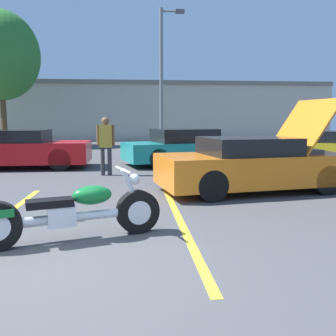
# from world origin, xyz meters

# --- Properties ---
(ground_plane) EXTENTS (80.00, 80.00, 0.00)m
(ground_plane) POSITION_xyz_m (0.00, 0.00, 0.00)
(ground_plane) COLOR #474749
(parking_stripe_middle) EXTENTS (0.12, 5.47, 0.01)m
(parking_stripe_middle) POSITION_xyz_m (1.57, 1.97, 0.00)
(parking_stripe_middle) COLOR yellow
(parking_stripe_middle) RESTS_ON ground
(far_building) EXTENTS (32.00, 4.20, 4.40)m
(far_building) POSITION_xyz_m (0.00, 25.66, 2.34)
(far_building) COLOR #B2AD9E
(far_building) RESTS_ON ground
(light_pole) EXTENTS (1.21, 0.28, 6.92)m
(light_pole) POSITION_xyz_m (2.37, 14.83, 3.84)
(light_pole) COLOR slate
(light_pole) RESTS_ON ground
(tree_background) EXTENTS (4.44, 4.44, 7.80)m
(tree_background) POSITION_xyz_m (-6.68, 19.07, 5.24)
(tree_background) COLOR brown
(tree_background) RESTS_ON ground
(motorcycle) EXTENTS (2.40, 1.02, 0.95)m
(motorcycle) POSITION_xyz_m (0.00, 1.05, 0.38)
(motorcycle) COLOR black
(motorcycle) RESTS_ON ground
(show_car_hood_open) EXTENTS (4.50, 2.45, 2.08)m
(show_car_hood_open) POSITION_xyz_m (3.56, 4.21, 0.61)
(show_car_hood_open) COLOR orange
(show_car_hood_open) RESTS_ON ground
(parked_car_mid_right_row) EXTENTS (4.89, 2.93, 1.28)m
(parked_car_mid_right_row) POSITION_xyz_m (2.79, 9.29, 0.61)
(parked_car_mid_right_row) COLOR teal
(parked_car_mid_right_row) RESTS_ON ground
(parked_car_mid_left_row) EXTENTS (4.34, 1.93, 1.27)m
(parked_car_mid_left_row) POSITION_xyz_m (-2.82, 8.84, 0.62)
(parked_car_mid_left_row) COLOR red
(parked_car_mid_left_row) RESTS_ON ground
(parked_car_right_row) EXTENTS (4.91, 3.38, 1.18)m
(parked_car_right_row) POSITION_xyz_m (8.28, 9.71, 0.57)
(parked_car_right_row) COLOR yellow
(parked_car_right_row) RESTS_ON ground
(spectator_near_motorcycle) EXTENTS (0.52, 0.22, 1.68)m
(spectator_near_motorcycle) POSITION_xyz_m (0.06, 6.96, 1.00)
(spectator_near_motorcycle) COLOR #333338
(spectator_near_motorcycle) RESTS_ON ground
(spectator_far_lot) EXTENTS (0.52, 0.22, 1.66)m
(spectator_far_lot) POSITION_xyz_m (5.56, 6.94, 0.98)
(spectator_far_lot) COLOR #38476B
(spectator_far_lot) RESTS_ON ground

